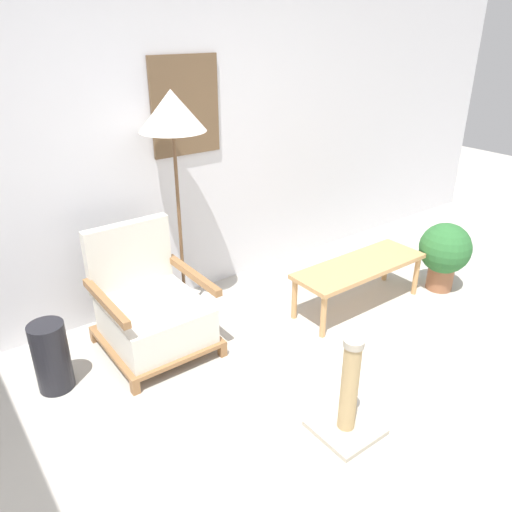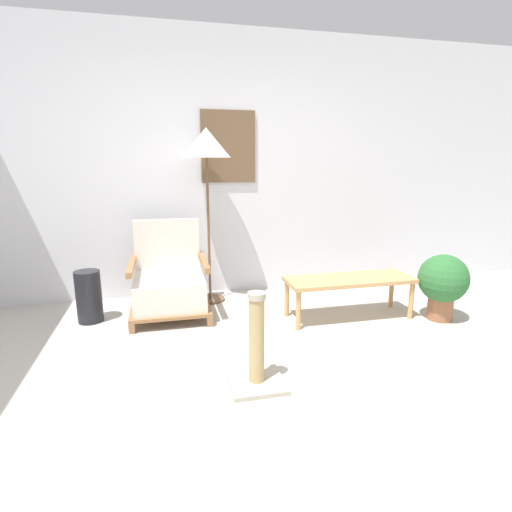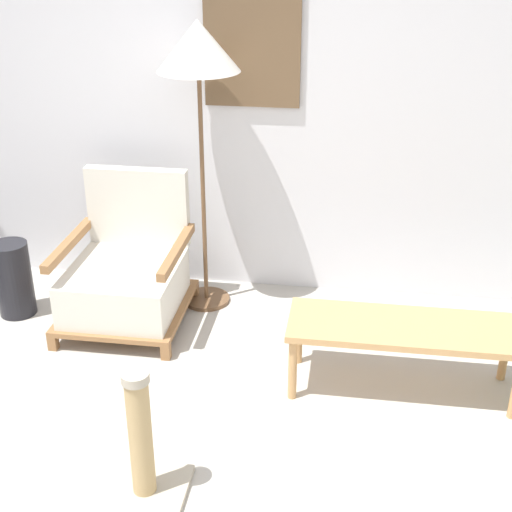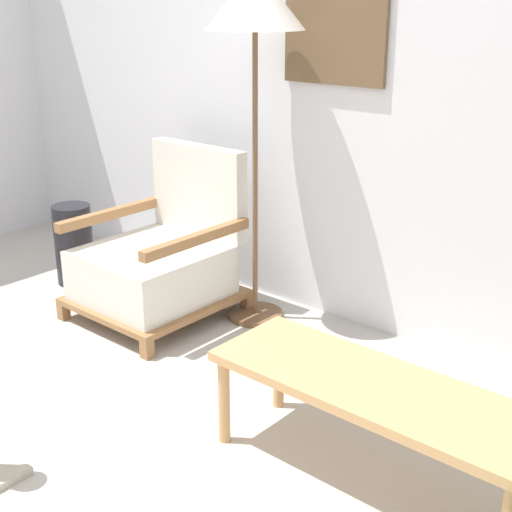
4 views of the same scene
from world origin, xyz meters
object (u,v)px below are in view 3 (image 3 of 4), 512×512
Objects in this scene: scratching_post at (142,456)px; armchair at (127,275)px; coffee_table at (404,332)px; vase at (14,279)px; floor_lamp at (198,58)px.

armchair is at bearing 109.81° from scratching_post.
armchair reaches higher than coffee_table.
armchair reaches higher than vase.
armchair is 1.38× the size of scratching_post.
floor_lamp is (0.41, 0.28, 1.22)m from armchair.
vase is (-0.70, -0.04, -0.06)m from armchair.
scratching_post is at bearing -70.19° from armchair.
armchair is 0.74× the size of coffee_table.
vase is at bearing 131.46° from scratching_post.
armchair reaches higher than scratching_post.
vase is (-2.29, 0.44, -0.10)m from coffee_table.
scratching_post is at bearing -86.82° from floor_lamp.
coffee_table is 1.87× the size of scratching_post.
vase is at bearing 169.08° from coffee_table.
floor_lamp reaches higher than scratching_post.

